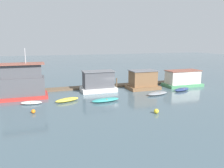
# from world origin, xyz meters

# --- Properties ---
(ground_plane) EXTENTS (200.00, 200.00, 0.00)m
(ground_plane) POSITION_xyz_m (0.00, 0.00, 0.00)
(ground_plane) COLOR #475B66
(dock_walkway) EXTENTS (42.40, 2.12, 0.30)m
(dock_walkway) POSITION_xyz_m (0.00, 3.45, 0.15)
(dock_walkway) COLOR brown
(dock_walkway) RESTS_ON ground_plane
(houseboat_red) EXTENTS (7.01, 3.92, 7.49)m
(houseboat_red) POSITION_xyz_m (-13.95, -0.40, 2.36)
(houseboat_red) COLOR red
(houseboat_red) RESTS_ON ground_plane
(houseboat_white) EXTENTS (5.94, 3.44, 3.55)m
(houseboat_white) POSITION_xyz_m (-2.01, 0.37, 1.64)
(houseboat_white) COLOR white
(houseboat_white) RESTS_ON ground_plane
(houseboat_brown) EXTENTS (5.51, 3.94, 3.37)m
(houseboat_brown) POSITION_xyz_m (6.12, -0.20, 1.55)
(houseboat_brown) COLOR brown
(houseboat_brown) RESTS_ON ground_plane
(houseboat_green) EXTENTS (7.16, 3.70, 3.06)m
(houseboat_green) POSITION_xyz_m (14.37, -0.48, 1.43)
(houseboat_green) COLOR #4C9360
(houseboat_green) RESTS_ON ground_plane
(dinghy_white) EXTENTS (3.01, 1.75, 0.39)m
(dinghy_white) POSITION_xyz_m (-12.77, -4.21, 0.19)
(dinghy_white) COLOR white
(dinghy_white) RESTS_ON ground_plane
(dinghy_yellow) EXTENTS (3.73, 2.26, 0.53)m
(dinghy_yellow) POSITION_xyz_m (-7.93, -4.53, 0.27)
(dinghy_yellow) COLOR yellow
(dinghy_yellow) RESTS_ON ground_plane
(dinghy_teal) EXTENTS (4.31, 1.94, 0.50)m
(dinghy_teal) POSITION_xyz_m (-2.74, -6.27, 0.25)
(dinghy_teal) COLOR teal
(dinghy_teal) RESTS_ON ground_plane
(dinghy_grey) EXTENTS (4.06, 2.21, 0.47)m
(dinghy_grey) POSITION_xyz_m (6.32, -5.09, 0.24)
(dinghy_grey) COLOR gray
(dinghy_grey) RESTS_ON ground_plane
(dinghy_navy) EXTENTS (3.86, 2.37, 0.51)m
(dinghy_navy) POSITION_xyz_m (11.75, -3.96, 0.26)
(dinghy_navy) COLOR navy
(dinghy_navy) RESTS_ON ground_plane
(mooring_post_near_right) EXTENTS (0.26, 0.26, 1.79)m
(mooring_post_near_right) POSITION_xyz_m (1.93, 2.14, 0.90)
(mooring_post_near_right) COLOR brown
(mooring_post_near_right) RESTS_ON ground_plane
(buoy_yellow) EXTENTS (0.59, 0.59, 0.59)m
(buoy_yellow) POSITION_xyz_m (1.55, -13.15, 0.29)
(buoy_yellow) COLOR yellow
(buoy_yellow) RESTS_ON ground_plane
(buoy_orange) EXTENTS (0.50, 0.50, 0.50)m
(buoy_orange) POSITION_xyz_m (-12.41, -8.46, 0.25)
(buoy_orange) COLOR orange
(buoy_orange) RESTS_ON ground_plane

